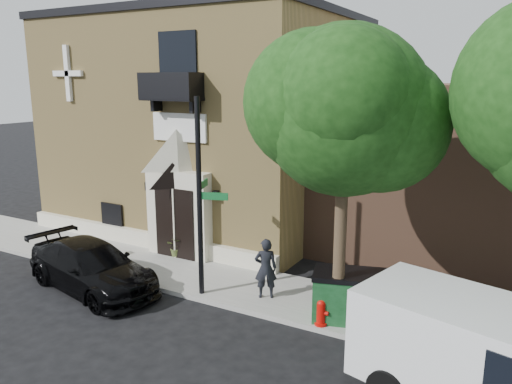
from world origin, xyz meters
TOP-DOWN VIEW (x-y plane):
  - ground at (0.00, 0.00)m, footprint 120.00×120.00m
  - sidewalk at (1.00, 1.50)m, footprint 42.00×3.00m
  - church at (-2.99, 7.95)m, footprint 12.20×11.01m
  - street_tree_left at (6.03, 0.35)m, footprint 4.97×4.38m
  - black_sedan at (-1.76, -0.83)m, footprint 5.52×3.09m
  - street_sign at (1.68, 0.36)m, footprint 1.13×0.91m
  - fire_hydrant at (5.64, 0.20)m, footprint 0.41×0.33m
  - dumpster at (6.22, 0.92)m, footprint 2.31×1.70m
  - planter at (-1.01, 2.57)m, footprint 0.71×0.64m
  - pedestrian_near at (3.52, 1.03)m, footprint 0.80×0.72m

SIDE VIEW (x-z plane):
  - ground at x=0.00m, z-range 0.00..0.00m
  - sidewalk at x=1.00m, z-range 0.00..0.15m
  - fire_hydrant at x=5.64m, z-range 0.14..0.87m
  - planter at x=-1.01m, z-range 0.15..0.88m
  - black_sedan at x=-1.76m, z-range 0.00..1.51m
  - dumpster at x=6.22m, z-range 0.16..1.51m
  - pedestrian_near at x=3.52m, z-range 0.15..1.99m
  - street_sign at x=1.68m, z-range 0.17..6.13m
  - church at x=-2.99m, z-range -0.02..9.28m
  - street_tree_left at x=6.03m, z-range 1.98..9.75m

